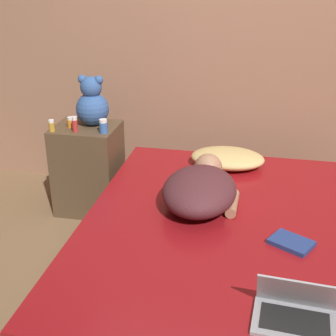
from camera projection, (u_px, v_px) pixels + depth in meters
ground_plane at (223, 288)px, 2.67m from camera, size 12.00×12.00×0.00m
wall_back at (250, 24)px, 3.27m from camera, size 8.00×0.06×2.60m
bed at (225, 257)px, 2.58m from camera, size 1.57×1.99×0.43m
nightstand at (89, 169)px, 3.40m from camera, size 0.44×0.38×0.65m
pillow at (228, 158)px, 3.16m from camera, size 0.49×0.35×0.11m
person_lying at (201, 188)px, 2.65m from camera, size 0.43×0.72×0.21m
laptop at (296, 311)px, 1.80m from camera, size 0.33×0.23×0.20m
teddy_bear at (92, 104)px, 3.24m from camera, size 0.23×0.23×0.35m
bottle_red at (75, 124)px, 3.14m from camera, size 0.04×0.04×0.11m
bottle_orange at (71, 122)px, 3.23m from camera, size 0.05×0.05×0.07m
bottle_blue at (103, 126)px, 3.13m from camera, size 0.06×0.06×0.09m
bottle_amber at (52, 126)px, 3.16m from camera, size 0.04×0.04×0.08m
book at (291, 243)px, 2.30m from camera, size 0.24×0.22×0.02m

